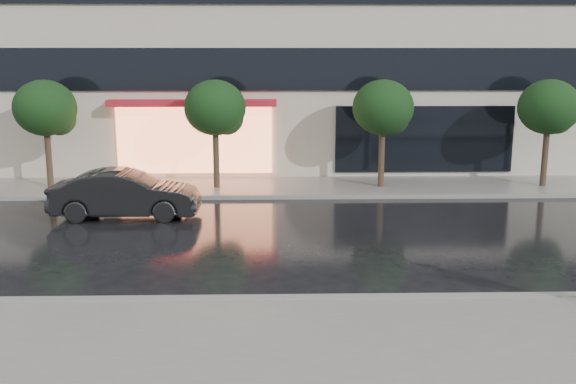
{
  "coord_description": "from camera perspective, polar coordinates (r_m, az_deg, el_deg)",
  "views": [
    {
      "loc": [
        -0.94,
        -12.95,
        4.78
      ],
      "look_at": [
        -0.57,
        3.01,
        1.4
      ],
      "focal_mm": 40.0,
      "sensor_mm": 36.0,
      "label": 1
    }
  ],
  "objects": [
    {
      "name": "ground",
      "position": [
        13.84,
        2.66,
        -8.27
      ],
      "size": [
        120.0,
        120.0,
        0.0
      ],
      "primitive_type": "plane",
      "color": "black",
      "rests_on": "ground"
    },
    {
      "name": "curb_near",
      "position": [
        12.88,
        2.98,
        -9.51
      ],
      "size": [
        60.0,
        0.25,
        0.14
      ],
      "primitive_type": "cube",
      "color": "gray",
      "rests_on": "ground"
    },
    {
      "name": "tree_mid_east",
      "position": [
        23.4,
        8.57,
        7.27
      ],
      "size": [
        2.2,
        2.2,
        3.99
      ],
      "color": "#33261C",
      "rests_on": "ground"
    },
    {
      "name": "tree_mid_west",
      "position": [
        23.14,
        -6.35,
        7.28
      ],
      "size": [
        2.2,
        2.2,
        3.99
      ],
      "color": "#33261C",
      "rests_on": "ground"
    },
    {
      "name": "sidewalk_near",
      "position": [
        10.83,
        3.89,
        -13.92
      ],
      "size": [
        60.0,
        4.5,
        0.12
      ],
      "primitive_type": "cube",
      "color": "slate",
      "rests_on": "ground"
    },
    {
      "name": "parked_car",
      "position": [
        19.89,
        -14.23,
        -0.19
      ],
      "size": [
        4.39,
        1.54,
        1.44
      ],
      "primitive_type": "imported",
      "rotation": [
        0.0,
        0.0,
        1.57
      ],
      "color": "black",
      "rests_on": "ground"
    },
    {
      "name": "tree_far_east",
      "position": [
        25.13,
        22.27,
        6.83
      ],
      "size": [
        2.2,
        2.2,
        3.99
      ],
      "color": "#33261C",
      "rests_on": "ground"
    },
    {
      "name": "sidewalk_far",
      "position": [
        23.7,
        0.96,
        0.47
      ],
      "size": [
        60.0,
        3.5,
        0.12
      ],
      "primitive_type": "cube",
      "color": "slate",
      "rests_on": "ground"
    },
    {
      "name": "tree_far_west",
      "position": [
        24.41,
        -20.63,
        6.83
      ],
      "size": [
        2.2,
        2.2,
        3.99
      ],
      "color": "#33261C",
      "rests_on": "ground"
    },
    {
      "name": "curb_far",
      "position": [
        21.98,
        1.14,
        -0.42
      ],
      "size": [
        60.0,
        0.25,
        0.14
      ],
      "primitive_type": "cube",
      "color": "gray",
      "rests_on": "ground"
    }
  ]
}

